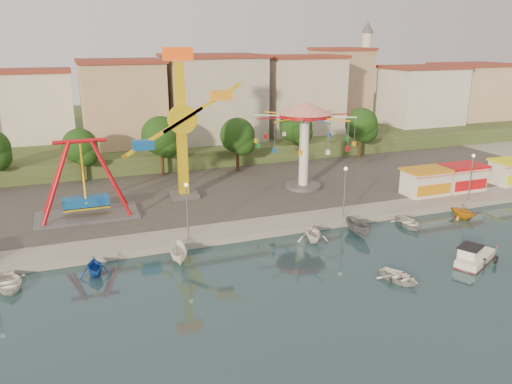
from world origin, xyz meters
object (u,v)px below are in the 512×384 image
wave_swinger (305,126)px  kamikaze_tower (186,130)px  pirate_ship_ride (84,181)px  rowboat_a (399,277)px  cabin_motorboat (474,258)px

wave_swinger → kamikaze_tower: bearing=175.1°
pirate_ship_ride → rowboat_a: 31.27m
pirate_ship_ride → wave_swinger: size_ratio=0.86×
wave_swinger → rowboat_a: (-3.32, -23.69, -7.84)m
cabin_motorboat → pirate_ship_ride: bearing=116.6°
rowboat_a → wave_swinger: bearing=64.4°
pirate_ship_ride → wave_swinger: wave_swinger is taller
kamikaze_tower → cabin_motorboat: 31.56m
kamikaze_tower → pirate_ship_ride: bearing=-166.1°
wave_swinger → cabin_motorboat: 24.84m
kamikaze_tower → cabin_motorboat: size_ratio=3.29×
kamikaze_tower → rowboat_a: (10.57, -24.89, -7.98)m
kamikaze_tower → wave_swinger: (13.89, -1.19, -0.14)m
pirate_ship_ride → kamikaze_tower: (11.16, 2.76, 3.94)m
wave_swinger → rowboat_a: 25.17m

